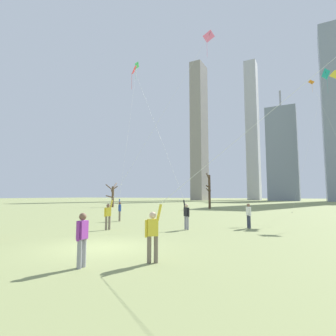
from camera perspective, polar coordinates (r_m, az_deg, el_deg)
The scene contains 14 objects.
ground_plane at distance 12.06m, azimuth -14.01°, elevation -15.89°, with size 400.00×400.00×0.00m, color #848E56.
kite_flyer_foreground_right_green at distance 24.39m, azimuth -9.49°, elevation -3.42°, with size 3.35×7.32×17.79m.
kite_flyer_midfield_left_purple at distance 9.14m, azimuth 10.22°, elevation -1.68°, with size 14.91×8.28×15.68m.
kite_flyer_midfield_right_red at distance 18.18m, azimuth 1.78°, elevation -3.97°, with size 6.76×3.45×13.61m.
kite_flyer_far_back_pink at distance 18.13m, azimuth -8.87°, elevation -3.20°, with size 4.98×7.69×15.97m.
bystander_watching_nearby at distance 8.83m, azimuth -17.58°, elevation -13.63°, with size 0.26×0.50×1.62m.
bystander_strolling_midfield at distance 18.87m, azimuth 16.57°, elevation -9.33°, with size 0.37×0.42×1.62m.
distant_kite_low_near_trees_teal at distance 37.95m, azimuth 29.90°, elevation 15.25°, with size 4.90×3.16×16.88m.
distant_kite_drifting_right_orange at distance 37.39m, azimuth 29.38°, elevation 11.95°, with size 5.85×3.70×15.84m.
bare_tree_far_right_edge at distance 51.37m, azimuth -11.56°, elevation -5.45°, with size 2.08×2.76×4.59m.
bare_tree_left_of_center at distance 45.09m, azimuth 8.66°, elevation -4.68°, with size 0.77×2.76×5.70m.
skyline_wide_slab at distance 122.96m, azimuth 22.91°, elevation 2.72°, with size 11.85×9.89×46.67m.
skyline_slender_spire at distance 129.09m, azimuth 6.56°, elevation 7.75°, with size 5.45×9.70×64.52m.
skyline_short_annex at distance 142.12m, azimuth 17.33°, elevation 7.71°, with size 5.71×6.84×69.31m.
Camera 1 is at (7.88, -8.87, 2.15)m, focal length 29.03 mm.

